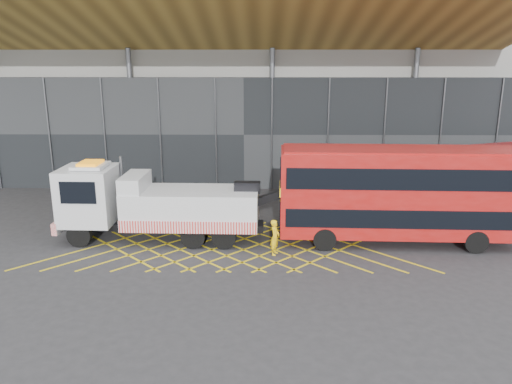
{
  "coord_description": "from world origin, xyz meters",
  "views": [
    {
      "loc": [
        3.34,
        -24.24,
        9.36
      ],
      "look_at": [
        3.0,
        1.5,
        2.4
      ],
      "focal_mm": 35.0,
      "sensor_mm": 36.0,
      "label": 1
    }
  ],
  "objects_px": {
    "bus_towed": "(400,191)",
    "worker": "(275,237)",
    "recovery_truck": "(153,204)",
    "bus_second": "(497,174)"
  },
  "relations": [
    {
      "from": "bus_towed",
      "to": "bus_second",
      "type": "relative_size",
      "value": 1.22
    },
    {
      "from": "bus_towed",
      "to": "bus_second",
      "type": "distance_m",
      "value": 9.83
    },
    {
      "from": "recovery_truck",
      "to": "bus_towed",
      "type": "relative_size",
      "value": 0.99
    },
    {
      "from": "recovery_truck",
      "to": "bus_second",
      "type": "xyz_separation_m",
      "value": [
        20.47,
        5.79,
        0.29
      ]
    },
    {
      "from": "bus_towed",
      "to": "worker",
      "type": "relative_size",
      "value": 6.98
    },
    {
      "from": "recovery_truck",
      "to": "bus_towed",
      "type": "xyz_separation_m",
      "value": [
        12.78,
        -0.31,
        0.8
      ]
    },
    {
      "from": "bus_second",
      "to": "bus_towed",
      "type": "bearing_deg",
      "value": -162.66
    },
    {
      "from": "bus_towed",
      "to": "worker",
      "type": "bearing_deg",
      "value": -163.17
    },
    {
      "from": "recovery_truck",
      "to": "bus_second",
      "type": "distance_m",
      "value": 21.28
    },
    {
      "from": "worker",
      "to": "bus_second",
      "type": "bearing_deg",
      "value": -43.73
    }
  ]
}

